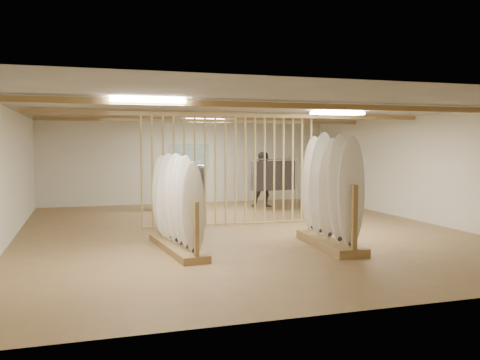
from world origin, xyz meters
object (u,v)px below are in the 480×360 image
object	(u,v)px
rack_left	(177,219)
shopper_b	(264,176)
clothing_rack_a	(183,180)
shopper_a	(198,182)
rack_right	(330,209)
clothing_rack_b	(273,175)

from	to	relation	value
rack_left	shopper_b	xyz separation A→B (m)	(3.90, 5.84, 0.40)
clothing_rack_a	shopper_a	distance (m)	0.57
shopper_b	rack_right	bearing A→B (deg)	-79.90
clothing_rack_a	rack_right	bearing A→B (deg)	-55.64
rack_right	clothing_rack_a	size ratio (longest dim) A/B	1.63
clothing_rack_a	shopper_b	distance (m)	2.67
rack_left	shopper_b	bearing A→B (deg)	50.62
shopper_a	shopper_b	xyz separation A→B (m)	(2.17, -0.16, 0.16)
clothing_rack_a	shopper_a	bearing A→B (deg)	45.48
shopper_a	shopper_b	distance (m)	2.18
rack_right	shopper_a	world-z (taller)	rack_right
clothing_rack_b	clothing_rack_a	bearing A→B (deg)	162.04
clothing_rack_a	shopper_b	size ratio (longest dim) A/B	0.71
clothing_rack_a	clothing_rack_b	xyz separation A→B (m)	(2.81, -0.35, 0.12)
clothing_rack_a	rack_left	bearing A→B (deg)	-83.32
rack_left	clothing_rack_a	bearing A→B (deg)	72.26
rack_right	clothing_rack_a	world-z (taller)	rack_right
clothing_rack_b	shopper_b	size ratio (longest dim) A/B	0.80
clothing_rack_b	shopper_b	world-z (taller)	shopper_b
rack_right	shopper_b	xyz separation A→B (m)	(0.92, 6.36, 0.27)
rack_right	shopper_a	size ratio (longest dim) A/B	1.37
clothing_rack_b	shopper_a	bearing A→B (deg)	154.46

